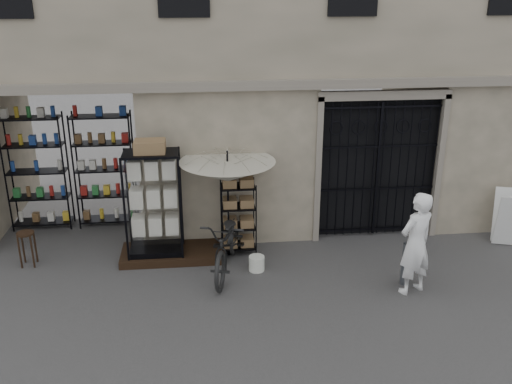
{
  "coord_description": "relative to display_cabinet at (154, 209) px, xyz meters",
  "views": [
    {
      "loc": [
        -1.83,
        -8.5,
        5.15
      ],
      "look_at": [
        -0.8,
        1.4,
        1.35
      ],
      "focal_mm": 40.0,
      "sensor_mm": 36.0,
      "label": 1
    }
  ],
  "objects": [
    {
      "name": "market_umbrella",
      "position": [
        1.39,
        0.03,
        0.79
      ],
      "size": [
        1.64,
        1.67,
        2.56
      ],
      "rotation": [
        0.0,
        0.0,
        -0.05
      ],
      "color": "black",
      "rests_on": "ground"
    },
    {
      "name": "main_building",
      "position": [
        2.71,
        2.5,
        3.45
      ],
      "size": [
        14.0,
        4.0,
        9.0
      ],
      "primitive_type": "cube",
      "color": "tan",
      "rests_on": "ground"
    },
    {
      "name": "display_cabinet",
      "position": [
        0.0,
        0.0,
        0.0
      ],
      "size": [
        1.02,
        0.66,
        2.17
      ],
      "rotation": [
        0.0,
        0.0,
        -0.04
      ],
      "color": "black",
      "rests_on": "step_platform"
    },
    {
      "name": "ground",
      "position": [
        2.71,
        -1.5,
        -1.05
      ],
      "size": [
        80.0,
        80.0,
        0.0
      ],
      "primitive_type": "plane",
      "color": "black",
      "rests_on": "ground"
    },
    {
      "name": "white_bucket",
      "position": [
        1.87,
        -0.65,
        -0.91
      ],
      "size": [
        0.37,
        0.37,
        0.28
      ],
      "primitive_type": "cylinder",
      "rotation": [
        0.0,
        0.0,
        -0.34
      ],
      "color": "silver",
      "rests_on": "ground"
    },
    {
      "name": "shop_recess",
      "position": [
        -1.79,
        1.3,
        0.45
      ],
      "size": [
        3.0,
        1.7,
        3.0
      ],
      "primitive_type": "cube",
      "color": "black",
      "rests_on": "ground"
    },
    {
      "name": "steel_bollard",
      "position": [
        4.42,
        -1.42,
        -0.65
      ],
      "size": [
        0.19,
        0.19,
        0.8
      ],
      "primitive_type": "cylinder",
      "rotation": [
        0.0,
        0.0,
        0.33
      ],
      "color": "slate",
      "rests_on": "ground"
    },
    {
      "name": "iron_gate",
      "position": [
        4.46,
        0.77,
        0.45
      ],
      "size": [
        2.5,
        0.21,
        3.0
      ],
      "color": "black",
      "rests_on": "ground"
    },
    {
      "name": "bicycle",
      "position": [
        1.35,
        -0.61,
        -1.05
      ],
      "size": [
        1.0,
        1.28,
        2.17
      ],
      "primitive_type": "imported",
      "rotation": [
        0.0,
        0.0,
        -0.23
      ],
      "color": "black",
      "rests_on": "ground"
    },
    {
      "name": "wire_rack",
      "position": [
        1.59,
        0.13,
        -0.33
      ],
      "size": [
        0.71,
        0.56,
        1.48
      ],
      "rotation": [
        0.0,
        0.0,
        0.15
      ],
      "color": "black",
      "rests_on": "ground"
    },
    {
      "name": "shop_shelving",
      "position": [
        -1.84,
        1.8,
        0.2
      ],
      "size": [
        2.7,
        0.5,
        2.5
      ],
      "primitive_type": "cube",
      "color": "black",
      "rests_on": "ground"
    },
    {
      "name": "step_platform",
      "position": [
        0.31,
        0.05,
        -0.97
      ],
      "size": [
        2.0,
        0.9,
        0.15
      ],
      "primitive_type": "cube",
      "color": "black",
      "rests_on": "ground"
    },
    {
      "name": "shopkeeper",
      "position": [
        4.46,
        -1.67,
        -1.05
      ],
      "size": [
        1.37,
        1.95,
        0.44
      ],
      "primitive_type": "imported",
      "rotation": [
        0.0,
        0.0,
        3.57
      ],
      "color": "white",
      "rests_on": "ground"
    },
    {
      "name": "easel_sign",
      "position": [
        7.03,
        -0.07,
        -0.48
      ],
      "size": [
        0.68,
        0.74,
        1.11
      ],
      "rotation": [
        0.0,
        0.0,
        -0.3
      ],
      "color": "silver",
      "rests_on": "ground"
    },
    {
      "name": "wooden_stool",
      "position": [
        -2.39,
        -0.0,
        -0.69
      ],
      "size": [
        0.4,
        0.4,
        0.68
      ],
      "rotation": [
        0.0,
        0.0,
        -0.3
      ],
      "color": "black",
      "rests_on": "ground"
    }
  ]
}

